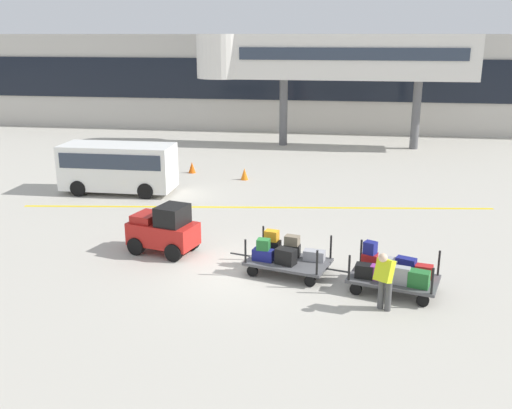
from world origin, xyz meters
TOP-DOWN VIEW (x-y plane):
  - ground_plane at (0.00, 0.00)m, footprint 120.00×120.00m
  - apron_lead_line at (-0.58, 6.36)m, footprint 18.58×2.67m
  - terminal_building at (0.00, 25.98)m, footprint 54.77×2.51m
  - jet_bridge at (1.25, 19.99)m, footprint 16.49×3.00m
  - baggage_tug at (-2.72, 1.02)m, footprint 2.31×1.68m
  - baggage_cart_lead at (1.19, 0.02)m, footprint 3.09×1.95m
  - baggage_cart_middle at (4.17, -0.80)m, footprint 3.09×1.95m
  - baggage_handler at (3.86, -2.01)m, footprint 0.56×0.57m
  - shuttle_van at (-6.87, 7.76)m, footprint 4.81×1.98m
  - safety_cone_near at (-4.68, 11.78)m, footprint 0.36×0.36m
  - safety_cone_far at (-1.86, 10.79)m, footprint 0.36×0.36m

SIDE VIEW (x-z plane):
  - ground_plane at x=0.00m, z-range 0.00..0.00m
  - apron_lead_line at x=-0.58m, z-range 0.00..0.01m
  - safety_cone_near at x=-4.68m, z-range 0.00..0.55m
  - safety_cone_far at x=-1.86m, z-range 0.00..0.55m
  - baggage_cart_middle at x=4.17m, z-range -0.07..1.12m
  - baggage_cart_lead at x=1.19m, z-range -0.03..1.09m
  - baggage_tug at x=-2.72m, z-range -0.04..1.54m
  - baggage_handler at x=3.86m, z-range 0.08..1.65m
  - shuttle_van at x=-6.87m, z-range 0.19..2.28m
  - terminal_building at x=0.00m, z-range 0.01..6.65m
  - jet_bridge at x=1.25m, z-range 1.96..8.62m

